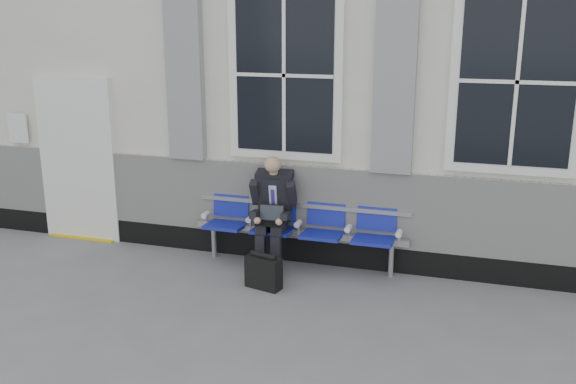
% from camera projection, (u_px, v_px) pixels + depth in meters
% --- Properties ---
extents(ground, '(70.00, 70.00, 0.00)m').
position_uv_depth(ground, '(460.00, 339.00, 5.96)').
color(ground, slate).
rests_on(ground, ground).
extents(station_building, '(14.40, 4.40, 4.49)m').
position_uv_depth(station_building, '(482.00, 68.00, 8.57)').
color(station_building, silver).
rests_on(station_building, ground).
extents(bench, '(2.60, 0.47, 0.91)m').
position_uv_depth(bench, '(300.00, 222.00, 7.58)').
color(bench, '#9EA0A3').
rests_on(bench, ground).
extents(businessman, '(0.55, 0.73, 1.35)m').
position_uv_depth(businessman, '(273.00, 208.00, 7.49)').
color(businessman, black).
rests_on(businessman, ground).
extents(briefcase, '(0.43, 0.26, 0.41)m').
position_uv_depth(briefcase, '(264.00, 272.00, 7.04)').
color(briefcase, black).
rests_on(briefcase, ground).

